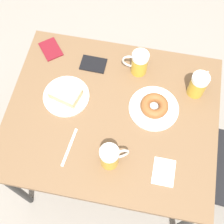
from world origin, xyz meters
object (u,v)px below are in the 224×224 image
Objects in this scene: beer_mug_right at (198,84)px; beer_mug_left at (110,157)px; plate_with_cake at (66,95)px; beer_mug_center at (139,63)px; napkin_folded at (164,172)px; passport_near_edge at (93,64)px; fork at (69,147)px; plate_with_donut at (154,107)px; passport_far_edge at (51,49)px.

beer_mug_left is at bearing -38.46° from beer_mug_right.
plate_with_cake is at bearing -135.40° from beer_mug_left.
beer_mug_center reaches higher than napkin_folded.
beer_mug_right is 0.52m from passport_near_edge.
fork is (0.24, 0.08, -0.02)m from plate_with_cake.
beer_mug_left and beer_mug_center have the same top height.
napkin_folded is 0.63m from passport_near_edge.
fork is (-0.03, -0.19, -0.06)m from beer_mug_left.
plate_with_donut reaches higher than napkin_folded.
beer_mug_right is 0.65m from fork.
fork is at bearing -52.54° from plate_with_donut.
passport_near_edge is at bearing 157.08° from plate_with_cake.
plate_with_cake is 1.85× the size of napkin_folded.
passport_near_edge is at bearing -96.29° from beer_mug_right.
beer_mug_left is 1.02× the size of passport_near_edge.
beer_mug_center is 1.00× the size of beer_mug_right.
napkin_folded is (0.49, 0.19, -0.06)m from beer_mug_center.
passport_near_edge is (-0.06, -0.51, -0.06)m from beer_mug_right.
napkin_folded is at bearing 40.88° from passport_near_edge.
beer_mug_left is at bearing -90.69° from napkin_folded.
beer_mug_left is 0.24m from napkin_folded.
beer_mug_left is (0.29, -0.15, 0.05)m from plate_with_donut.
passport_far_edge is at bearing -141.48° from beer_mug_left.
plate_with_donut is at bearing 127.46° from fork.
fork is (0.39, -0.52, -0.06)m from beer_mug_right.
passport_far_edge is (-0.04, -0.46, -0.06)m from beer_mug_center.
napkin_folded is at bearing 61.28° from plate_with_cake.
beer_mug_center reaches higher than plate_with_donut.
beer_mug_right is 0.72× the size of fork.
beer_mug_center reaches higher than passport_far_edge.
beer_mug_center is at bearing 124.26° from plate_with_cake.
fork is at bearing -98.27° from beer_mug_left.
beer_mug_center is 0.30m from beer_mug_right.
beer_mug_right is at bearing 166.66° from napkin_folded.
beer_mug_left reaches higher than napkin_folded.
beer_mug_left is at bearing -27.51° from plate_with_donut.
plate_with_cake is 1.68× the size of beer_mug_center.
passport_far_edge reaches higher than fork.
beer_mug_center is 0.72× the size of fork.
fork is at bearing -27.15° from beer_mug_center.
passport_near_edge is (-0.45, 0.01, 0.00)m from fork.
passport_near_edge and passport_far_edge have the same top height.
passport_far_edge is at bearing -112.57° from plate_with_donut.
beer_mug_center is at bearing 92.08° from passport_near_edge.
passport_near_edge reaches higher than fork.
plate_with_donut is at bearing 60.46° from passport_near_edge.
plate_with_donut is 0.38m from passport_near_edge.
plate_with_donut is 1.96× the size of napkin_folded.
napkin_folded is at bearing 21.19° from beer_mug_center.
beer_mug_right is at bearing 141.54° from beer_mug_left.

